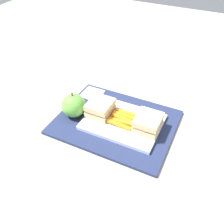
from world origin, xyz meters
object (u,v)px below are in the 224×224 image
object	(u,v)px
sandwich_half_left	(148,123)
sandwich_half_right	(100,108)
food_tray	(123,122)
carrot_sticks_bundle	(123,119)
apple	(74,105)
paper_napkin	(92,94)

from	to	relation	value
sandwich_half_left	sandwich_half_right	xyz separation A→B (m)	(0.16, 0.00, 0.00)
food_tray	carrot_sticks_bundle	bearing A→B (deg)	-110.73
food_tray	sandwich_half_left	bearing A→B (deg)	180.00
carrot_sticks_bundle	apple	world-z (taller)	apple
sandwich_half_left	sandwich_half_right	bearing A→B (deg)	0.00
sandwich_half_left	carrot_sticks_bundle	world-z (taller)	sandwich_half_left
apple	paper_napkin	size ratio (longest dim) A/B	1.24
carrot_sticks_bundle	sandwich_half_left	bearing A→B (deg)	179.84
food_tray	apple	bearing A→B (deg)	11.01
sandwich_half_left	paper_napkin	bearing A→B (deg)	-21.14
sandwich_half_left	food_tray	bearing A→B (deg)	0.00
sandwich_half_left	carrot_sticks_bundle	bearing A→B (deg)	-0.16
sandwich_half_right	carrot_sticks_bundle	bearing A→B (deg)	-179.84
sandwich_half_left	paper_napkin	xyz separation A→B (m)	(0.24, -0.09, -0.03)
apple	paper_napkin	xyz separation A→B (m)	(0.00, -0.12, -0.04)
food_tray	sandwich_half_left	distance (m)	0.08
sandwich_half_left	paper_napkin	world-z (taller)	sandwich_half_left
apple	carrot_sticks_bundle	bearing A→B (deg)	-168.92
carrot_sticks_bundle	paper_napkin	size ratio (longest dim) A/B	1.13
apple	paper_napkin	bearing A→B (deg)	-88.17
apple	food_tray	bearing A→B (deg)	-168.99
food_tray	carrot_sticks_bundle	world-z (taller)	carrot_sticks_bundle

